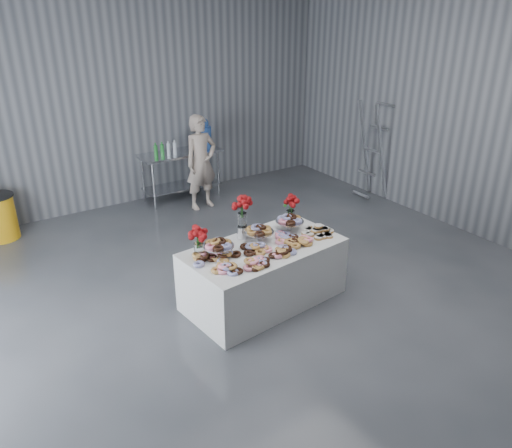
{
  "coord_description": "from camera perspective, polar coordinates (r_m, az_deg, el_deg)",
  "views": [
    {
      "loc": [
        -2.88,
        -3.98,
        3.43
      ],
      "look_at": [
        0.2,
        0.68,
        0.91
      ],
      "focal_mm": 35.0,
      "sensor_mm": 36.0,
      "label": 1
    }
  ],
  "objects": [
    {
      "name": "ground",
      "position": [
        6.0,
        1.99,
        -10.62
      ],
      "size": [
        9.0,
        9.0,
        0.0
      ],
      "primitive_type": "plane",
      "color": "#36393E",
      "rests_on": "ground"
    },
    {
      "name": "room_walls",
      "position": [
        4.88,
        -0.75,
        14.97
      ],
      "size": [
        8.04,
        9.04,
        4.02
      ],
      "color": "slate",
      "rests_on": "ground"
    },
    {
      "name": "display_table",
      "position": [
        6.11,
        0.88,
        -5.72
      ],
      "size": [
        1.99,
        1.18,
        0.75
      ],
      "primitive_type": "cube",
      "rotation": [
        0.0,
        0.0,
        0.1
      ],
      "color": "silver",
      "rests_on": "ground"
    },
    {
      "name": "prep_table",
      "position": [
        9.32,
        -8.59,
        6.48
      ],
      "size": [
        1.5,
        0.6,
        0.9
      ],
      "color": "silver",
      "rests_on": "ground"
    },
    {
      "name": "donut_mounds",
      "position": [
        5.87,
        1.18,
        -2.38
      ],
      "size": [
        1.87,
        0.97,
        0.09
      ],
      "primitive_type": null,
      "rotation": [
        0.0,
        0.0,
        0.1
      ],
      "color": "#C98F49",
      "rests_on": "display_table"
    },
    {
      "name": "cake_stand_left",
      "position": [
        5.68,
        -4.33,
        -2.37
      ],
      "size": [
        0.36,
        0.36,
        0.17
      ],
      "color": "silver",
      "rests_on": "display_table"
    },
    {
      "name": "cake_stand_mid",
      "position": [
        6.0,
        0.36,
        -0.75
      ],
      "size": [
        0.36,
        0.36,
        0.17
      ],
      "color": "silver",
      "rests_on": "display_table"
    },
    {
      "name": "cake_stand_right",
      "position": [
        6.3,
        3.87,
        0.47
      ],
      "size": [
        0.36,
        0.36,
        0.17
      ],
      "color": "silver",
      "rests_on": "display_table"
    },
    {
      "name": "danish_pile",
      "position": [
        6.27,
        7.05,
        -0.64
      ],
      "size": [
        0.48,
        0.48,
        0.11
      ],
      "primitive_type": null,
      "color": "white",
      "rests_on": "display_table"
    },
    {
      "name": "bouquet_left",
      "position": [
        5.59,
        -6.65,
        -1.15
      ],
      "size": [
        0.26,
        0.26,
        0.42
      ],
      "color": "white",
      "rests_on": "display_table"
    },
    {
      "name": "bouquet_right",
      "position": [
        6.44,
        3.99,
        2.5
      ],
      "size": [
        0.26,
        0.26,
        0.42
      ],
      "color": "white",
      "rests_on": "display_table"
    },
    {
      "name": "bouquet_center",
      "position": [
        5.99,
        -1.59,
        1.69
      ],
      "size": [
        0.26,
        0.26,
        0.57
      ],
      "color": "silver",
      "rests_on": "display_table"
    },
    {
      "name": "water_jug",
      "position": [
        9.39,
        -6.0,
        10.12
      ],
      "size": [
        0.28,
        0.28,
        0.55
      ],
      "color": "#3A6AC5",
      "rests_on": "prep_table"
    },
    {
      "name": "drink_bottles",
      "position": [
        8.99,
        -10.33,
        8.47
      ],
      "size": [
        0.54,
        0.08,
        0.27
      ],
      "primitive_type": null,
      "color": "#268C33",
      "rests_on": "prep_table"
    },
    {
      "name": "person",
      "position": [
        8.82,
        -6.29,
        7.01
      ],
      "size": [
        0.64,
        0.46,
        1.66
      ],
      "primitive_type": "imported",
      "rotation": [
        0.0,
        0.0,
        0.1
      ],
      "color": "#CC8C93",
      "rests_on": "ground"
    },
    {
      "name": "stepladder",
      "position": [
        9.4,
        13.21,
        8.19
      ],
      "size": [
        0.7,
        0.47,
        1.84
      ],
      "primitive_type": null,
      "rotation": [
        0.0,
        -0.26,
        0.0
      ],
      "color": "silver",
      "rests_on": "ground"
    }
  ]
}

